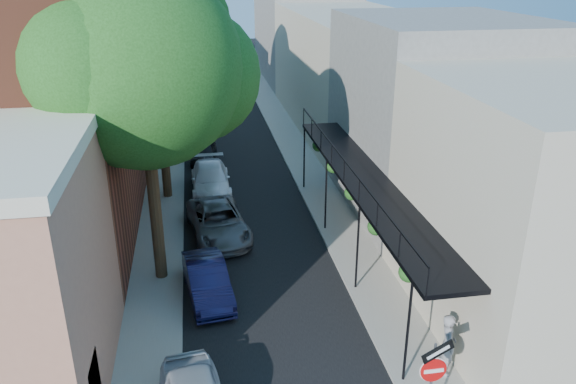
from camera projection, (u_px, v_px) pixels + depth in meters
name	position (u px, v px, depth m)	size (l,w,h in m)	color
road_surface	(227.00, 130.00, 40.32)	(6.00, 64.00, 0.01)	black
sidewalk_left	(170.00, 131.00, 39.69)	(2.00, 64.00, 0.12)	gray
sidewalk_right	(282.00, 126.00, 40.91)	(2.00, 64.00, 0.12)	gray
buildings_left	(79.00, 67.00, 35.88)	(10.10, 59.10, 12.00)	tan
buildings_right	(353.00, 65.00, 39.53)	(9.80, 55.00, 10.00)	#BAAD99
sign_post	(433.00, 374.00, 13.58)	(0.89, 0.17, 2.99)	#595B60
oak_near	(155.00, 70.00, 18.80)	(7.48, 6.80, 11.42)	#352515
oak_mid	(164.00, 57.00, 26.37)	(6.60, 6.00, 10.20)	#352515
oak_far	(169.00, 14.00, 34.15)	(7.70, 7.00, 11.90)	#352515
parked_car_b	(207.00, 281.00, 20.13)	(1.39, 3.97, 1.31)	#131238
parked_car_c	(218.00, 222.00, 24.55)	(2.29, 4.96, 1.38)	#57595F
parked_car_d	(211.00, 179.00, 29.26)	(1.97, 4.84, 1.40)	white
parked_car_e	(204.00, 152.00, 33.78)	(1.45, 3.60, 1.23)	black
parked_car_f	(190.00, 131.00, 37.75)	(1.41, 4.03, 1.33)	#635C54
pedestrian	(448.00, 344.00, 16.10)	(0.71, 0.47, 1.95)	gray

